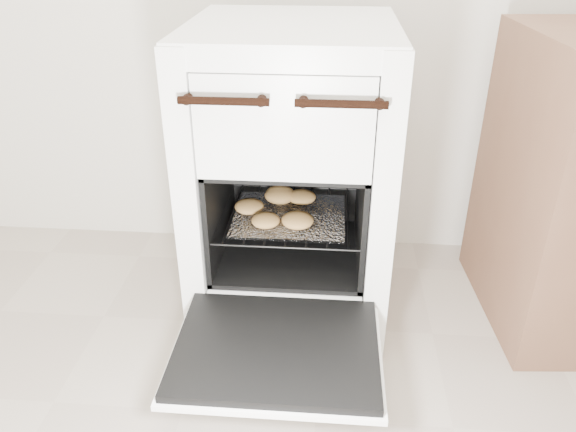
# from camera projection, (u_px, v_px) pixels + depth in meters

# --- Properties ---
(stove) EXTENTS (0.55, 0.61, 0.84)m
(stove) POSITION_uv_depth(u_px,v_px,m) (292.00, 180.00, 1.63)
(stove) COLOR white
(stove) RESTS_ON ground
(oven_door) EXTENTS (0.50, 0.39, 0.03)m
(oven_door) POSITION_uv_depth(u_px,v_px,m) (277.00, 350.00, 1.33)
(oven_door) COLOR black
(oven_door) RESTS_ON stove
(oven_rack) EXTENTS (0.40, 0.39, 0.01)m
(oven_rack) POSITION_uv_depth(u_px,v_px,m) (290.00, 214.00, 1.61)
(oven_rack) COLOR black
(oven_rack) RESTS_ON stove
(foil_sheet) EXTENTS (0.31, 0.28, 0.01)m
(foil_sheet) POSITION_uv_depth(u_px,v_px,m) (290.00, 216.00, 1.59)
(foil_sheet) COLOR white
(foil_sheet) RESTS_ON oven_rack
(baked_rolls) EXTENTS (0.26, 0.28, 0.04)m
(baked_rolls) POSITION_uv_depth(u_px,v_px,m) (280.00, 204.00, 1.61)
(baked_rolls) COLOR #B58248
(baked_rolls) RESTS_ON foil_sheet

